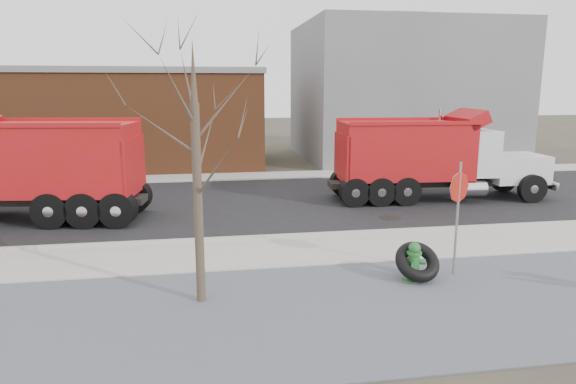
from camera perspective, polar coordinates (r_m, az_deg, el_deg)
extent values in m
plane|color=#383328|center=(13.64, 4.08, -6.80)|extent=(120.00, 120.00, 0.00)
cube|color=gray|center=(10.49, 8.62, -12.64)|extent=(60.00, 5.00, 0.03)
cube|color=#9E9B93|center=(13.86, 3.84, -6.37)|extent=(60.00, 2.50, 0.06)
cube|color=#9E9B93|center=(15.06, 2.71, -4.78)|extent=(60.00, 0.15, 0.11)
cube|color=black|center=(19.60, -0.19, -1.04)|extent=(60.00, 9.40, 0.02)
cube|color=#9E9B93|center=(25.13, -2.27, 1.82)|extent=(60.00, 2.00, 0.06)
cube|color=slate|center=(32.87, 12.36, 10.83)|extent=(12.00, 10.00, 8.00)
cube|color=brown|center=(30.43, -22.75, 7.33)|extent=(20.00, 8.00, 5.00)
cube|color=slate|center=(30.39, -23.15, 12.31)|extent=(20.20, 8.20, 0.30)
cylinder|color=#382D23|center=(10.24, -9.96, -1.56)|extent=(0.18, 0.18, 4.00)
cone|color=#382D23|center=(9.98, -10.49, 13.14)|extent=(0.14, 0.14, 1.20)
cylinder|color=#2C743D|center=(12.07, 13.71, -9.44)|extent=(0.49, 0.49, 0.07)
cylinder|color=#2C743D|center=(11.96, 13.79, -7.95)|extent=(0.26, 0.26, 0.67)
cylinder|color=#2C743D|center=(11.86, 13.86, -6.58)|extent=(0.33, 0.33, 0.06)
sphere|color=#2C743D|center=(11.83, 13.89, -6.07)|extent=(0.27, 0.27, 0.27)
cylinder|color=#2C743D|center=(11.80, 13.91, -5.55)|extent=(0.06, 0.06, 0.07)
cylinder|color=#2C743D|center=(11.91, 12.90, -7.48)|extent=(0.16, 0.16, 0.12)
cylinder|color=#2C743D|center=(11.95, 14.72, -7.51)|extent=(0.16, 0.16, 0.12)
cylinder|color=#2C743D|center=(11.76, 13.90, -7.90)|extent=(0.20, 0.18, 0.17)
torus|color=black|center=(11.98, 14.17, -7.52)|extent=(1.07, 1.00, 0.89)
cylinder|color=gray|center=(12.33, 18.26, -2.94)|extent=(0.06, 0.06, 2.66)
cylinder|color=#AE180C|center=(12.17, 18.49, 0.52)|extent=(0.64, 0.38, 0.72)
cube|color=black|center=(20.69, 15.90, 1.00)|extent=(8.27, 1.30, 0.21)
cube|color=silver|center=(22.02, 23.81, 2.46)|extent=(2.22, 1.99, 1.06)
cube|color=silver|center=(22.58, 26.17, 2.46)|extent=(0.15, 1.69, 0.96)
cube|color=silver|center=(21.05, 19.46, 4.26)|extent=(1.66, 2.30, 1.73)
cube|color=black|center=(21.33, 21.37, 5.52)|extent=(0.16, 1.93, 0.77)
cube|color=maroon|center=(20.06, 12.78, 4.58)|extent=(4.94, 2.58, 2.12)
cylinder|color=silver|center=(21.49, 16.44, 5.75)|extent=(0.14, 0.14, 2.31)
cylinder|color=black|center=(23.11, 22.84, 1.35)|extent=(1.07, 0.35, 1.06)
cylinder|color=black|center=(21.35, 25.51, 0.35)|extent=(1.07, 0.35, 1.06)
cylinder|color=black|center=(20.81, 8.77, 1.09)|extent=(1.07, 0.35, 1.06)
cylinder|color=black|center=(19.06, 10.19, 0.08)|extent=(1.07, 0.35, 1.06)
cube|color=black|center=(18.88, -27.93, -0.82)|extent=(8.34, 1.99, 0.22)
cube|color=maroon|center=(18.12, -24.58, 3.43)|extent=(5.36, 3.09, 2.23)
cylinder|color=black|center=(17.03, -21.63, -1.85)|extent=(1.15, 0.45, 1.12)
cylinder|color=black|center=(18.83, -19.65, -0.48)|extent=(1.15, 0.45, 1.12)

